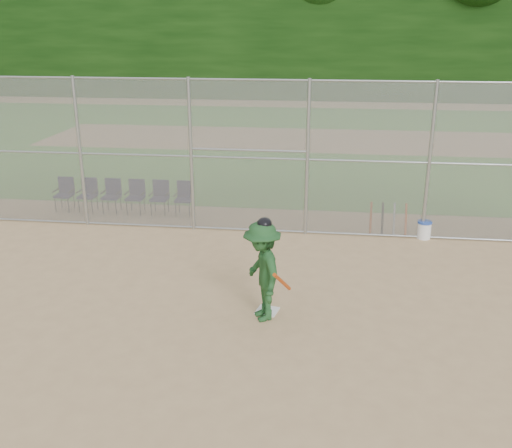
# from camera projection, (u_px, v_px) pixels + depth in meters

# --- Properties ---
(ground) EXTENTS (100.00, 100.00, 0.00)m
(ground) POSITION_uv_depth(u_px,v_px,m) (239.00, 325.00, 10.48)
(ground) COLOR tan
(ground) RESTS_ON ground
(grass_strip) EXTENTS (100.00, 100.00, 0.00)m
(grass_strip) POSITION_uv_depth(u_px,v_px,m) (295.00, 139.00, 27.34)
(grass_strip) COLOR #336E21
(grass_strip) RESTS_ON ground
(dirt_patch_far) EXTENTS (24.00, 24.00, 0.00)m
(dirt_patch_far) POSITION_uv_depth(u_px,v_px,m) (295.00, 139.00, 27.34)
(dirt_patch_far) COLOR tan
(dirt_patch_far) RESTS_ON ground
(backstop_fence) EXTENTS (16.09, 0.09, 4.00)m
(backstop_fence) POSITION_uv_depth(u_px,v_px,m) (268.00, 156.00, 14.48)
(backstop_fence) COLOR gray
(backstop_fence) RESTS_ON ground
(treeline) EXTENTS (81.00, 60.00, 11.00)m
(treeline) POSITION_uv_depth(u_px,v_px,m) (300.00, 18.00, 27.39)
(treeline) COLOR black
(treeline) RESTS_ON ground
(home_plate) EXTENTS (0.48, 0.48, 0.02)m
(home_plate) POSITION_uv_depth(u_px,v_px,m) (267.00, 311.00, 10.98)
(home_plate) COLOR silver
(home_plate) RESTS_ON ground
(batter_at_plate) EXTENTS (1.13, 1.44, 1.99)m
(batter_at_plate) POSITION_uv_depth(u_px,v_px,m) (262.00, 271.00, 10.43)
(batter_at_plate) COLOR #1D4821
(batter_at_plate) RESTS_ON ground
(water_cooler) EXTENTS (0.37, 0.37, 0.47)m
(water_cooler) POSITION_uv_depth(u_px,v_px,m) (424.00, 230.00, 14.66)
(water_cooler) COLOR white
(water_cooler) RESTS_ON ground
(spare_bats) EXTENTS (0.96, 0.34, 0.84)m
(spare_bats) POSITION_uv_depth(u_px,v_px,m) (388.00, 219.00, 14.91)
(spare_bats) COLOR #D84C14
(spare_bats) RESTS_ON ground
(chair_0) EXTENTS (0.54, 0.52, 0.96)m
(chair_0) POSITION_uv_depth(u_px,v_px,m) (64.00, 195.00, 16.81)
(chair_0) COLOR #0F0E33
(chair_0) RESTS_ON ground
(chair_1) EXTENTS (0.54, 0.52, 0.96)m
(chair_1) POSITION_uv_depth(u_px,v_px,m) (87.00, 195.00, 16.72)
(chair_1) COLOR #0F0E33
(chair_1) RESTS_ON ground
(chair_2) EXTENTS (0.54, 0.52, 0.96)m
(chair_2) POSITION_uv_depth(u_px,v_px,m) (111.00, 196.00, 16.64)
(chair_2) COLOR #0F0E33
(chair_2) RESTS_ON ground
(chair_3) EXTENTS (0.54, 0.52, 0.96)m
(chair_3) POSITION_uv_depth(u_px,v_px,m) (135.00, 197.00, 16.56)
(chair_3) COLOR #0F0E33
(chair_3) RESTS_ON ground
(chair_4) EXTENTS (0.54, 0.52, 0.96)m
(chair_4) POSITION_uv_depth(u_px,v_px,m) (159.00, 198.00, 16.47)
(chair_4) COLOR #0F0E33
(chair_4) RESTS_ON ground
(chair_5) EXTENTS (0.54, 0.52, 0.96)m
(chair_5) POSITION_uv_depth(u_px,v_px,m) (184.00, 199.00, 16.39)
(chair_5) COLOR #0F0E33
(chair_5) RESTS_ON ground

